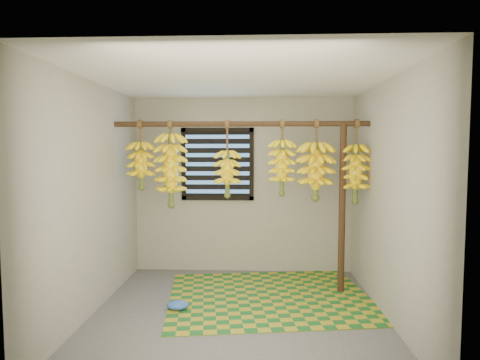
{
  "coord_description": "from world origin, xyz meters",
  "views": [
    {
      "loc": [
        0.2,
        -4.03,
        1.69
      ],
      "look_at": [
        0.0,
        0.55,
        1.35
      ],
      "focal_mm": 30.0,
      "sensor_mm": 36.0,
      "label": 1
    }
  ],
  "objects_px": {
    "plastic_bag": "(178,305)",
    "banana_bunch_b": "(171,170)",
    "banana_bunch_c": "(227,173)",
    "banana_bunch_f": "(356,174)",
    "banana_bunch_d": "(282,167)",
    "woven_mat": "(269,297)",
    "banana_bunch_a": "(141,165)",
    "banana_bunch_e": "(316,171)",
    "support_post": "(342,209)"
  },
  "relations": [
    {
      "from": "banana_bunch_a",
      "to": "banana_bunch_e",
      "type": "bearing_deg",
      "value": -0.0
    },
    {
      "from": "banana_bunch_a",
      "to": "banana_bunch_c",
      "type": "bearing_deg",
      "value": 0.0
    },
    {
      "from": "banana_bunch_a",
      "to": "banana_bunch_b",
      "type": "xyz_separation_m",
      "value": [
        0.36,
        0.0,
        -0.06
      ]
    },
    {
      "from": "plastic_bag",
      "to": "banana_bunch_b",
      "type": "distance_m",
      "value": 1.55
    },
    {
      "from": "plastic_bag",
      "to": "banana_bunch_d",
      "type": "relative_size",
      "value": 0.26
    },
    {
      "from": "banana_bunch_a",
      "to": "banana_bunch_d",
      "type": "distance_m",
      "value": 1.68
    },
    {
      "from": "banana_bunch_b",
      "to": "banana_bunch_c",
      "type": "xyz_separation_m",
      "value": [
        0.67,
        0.0,
        -0.03
      ]
    },
    {
      "from": "banana_bunch_d",
      "to": "banana_bunch_b",
      "type": "bearing_deg",
      "value": 180.0
    },
    {
      "from": "woven_mat",
      "to": "banana_bunch_d",
      "type": "xyz_separation_m",
      "value": [
        0.15,
        0.21,
        1.48
      ]
    },
    {
      "from": "plastic_bag",
      "to": "banana_bunch_f",
      "type": "height_order",
      "value": "banana_bunch_f"
    },
    {
      "from": "woven_mat",
      "to": "banana_bunch_b",
      "type": "distance_m",
      "value": 1.88
    },
    {
      "from": "banana_bunch_b",
      "to": "banana_bunch_e",
      "type": "relative_size",
      "value": 1.1
    },
    {
      "from": "support_post",
      "to": "plastic_bag",
      "type": "bearing_deg",
      "value": -160.74
    },
    {
      "from": "support_post",
      "to": "banana_bunch_a",
      "type": "height_order",
      "value": "banana_bunch_a"
    },
    {
      "from": "banana_bunch_c",
      "to": "banana_bunch_d",
      "type": "relative_size",
      "value": 1.03
    },
    {
      "from": "woven_mat",
      "to": "banana_bunch_a",
      "type": "height_order",
      "value": "banana_bunch_a"
    },
    {
      "from": "banana_bunch_b",
      "to": "banana_bunch_d",
      "type": "bearing_deg",
      "value": -0.0
    },
    {
      "from": "banana_bunch_b",
      "to": "banana_bunch_f",
      "type": "height_order",
      "value": "same"
    },
    {
      "from": "woven_mat",
      "to": "banana_bunch_f",
      "type": "xyz_separation_m",
      "value": [
        1.01,
        0.21,
        1.41
      ]
    },
    {
      "from": "woven_mat",
      "to": "banana_bunch_e",
      "type": "xyz_separation_m",
      "value": [
        0.54,
        0.21,
        1.44
      ]
    },
    {
      "from": "banana_bunch_f",
      "to": "support_post",
      "type": "bearing_deg",
      "value": 180.0
    },
    {
      "from": "support_post",
      "to": "banana_bunch_a",
      "type": "xyz_separation_m",
      "value": [
        -2.39,
        0.0,
        0.51
      ]
    },
    {
      "from": "support_post",
      "to": "banana_bunch_e",
      "type": "xyz_separation_m",
      "value": [
        -0.32,
        -0.0,
        0.44
      ]
    },
    {
      "from": "banana_bunch_c",
      "to": "banana_bunch_e",
      "type": "distance_m",
      "value": 1.04
    },
    {
      "from": "plastic_bag",
      "to": "banana_bunch_c",
      "type": "xyz_separation_m",
      "value": [
        0.48,
        0.64,
        1.36
      ]
    },
    {
      "from": "banana_bunch_a",
      "to": "banana_bunch_d",
      "type": "xyz_separation_m",
      "value": [
        1.68,
        -0.0,
        -0.02
      ]
    },
    {
      "from": "banana_bunch_b",
      "to": "banana_bunch_c",
      "type": "bearing_deg",
      "value": 0.0
    },
    {
      "from": "support_post",
      "to": "banana_bunch_c",
      "type": "bearing_deg",
      "value": 180.0
    },
    {
      "from": "banana_bunch_c",
      "to": "banana_bunch_d",
      "type": "height_order",
      "value": "same"
    },
    {
      "from": "woven_mat",
      "to": "banana_bunch_a",
      "type": "xyz_separation_m",
      "value": [
        -1.54,
        0.21,
        1.5
      ]
    },
    {
      "from": "banana_bunch_a",
      "to": "banana_bunch_b",
      "type": "distance_m",
      "value": 0.37
    },
    {
      "from": "plastic_bag",
      "to": "banana_bunch_c",
      "type": "bearing_deg",
      "value": 53.22
    },
    {
      "from": "support_post",
      "to": "banana_bunch_b",
      "type": "distance_m",
      "value": 2.08
    },
    {
      "from": "woven_mat",
      "to": "plastic_bag",
      "type": "height_order",
      "value": "plastic_bag"
    },
    {
      "from": "woven_mat",
      "to": "banana_bunch_e",
      "type": "bearing_deg",
      "value": 21.44
    },
    {
      "from": "support_post",
      "to": "woven_mat",
      "type": "bearing_deg",
      "value": -166.06
    },
    {
      "from": "plastic_bag",
      "to": "banana_bunch_f",
      "type": "distance_m",
      "value": 2.49
    },
    {
      "from": "banana_bunch_b",
      "to": "banana_bunch_f",
      "type": "relative_size",
      "value": 1.06
    },
    {
      "from": "banana_bunch_a",
      "to": "banana_bunch_f",
      "type": "height_order",
      "value": "same"
    },
    {
      "from": "support_post",
      "to": "banana_bunch_e",
      "type": "distance_m",
      "value": 0.54
    },
    {
      "from": "plastic_bag",
      "to": "banana_bunch_e",
      "type": "height_order",
      "value": "banana_bunch_e"
    },
    {
      "from": "banana_bunch_d",
      "to": "banana_bunch_a",
      "type": "bearing_deg",
      "value": 180.0
    },
    {
      "from": "plastic_bag",
      "to": "banana_bunch_b",
      "type": "xyz_separation_m",
      "value": [
        -0.19,
        0.64,
        1.39
      ]
    },
    {
      "from": "banana_bunch_a",
      "to": "banana_bunch_c",
      "type": "xyz_separation_m",
      "value": [
        1.04,
        0.0,
        -0.09
      ]
    },
    {
      "from": "plastic_bag",
      "to": "banana_bunch_b",
      "type": "relative_size",
      "value": 0.22
    },
    {
      "from": "banana_bunch_c",
      "to": "banana_bunch_b",
      "type": "bearing_deg",
      "value": 180.0
    },
    {
      "from": "banana_bunch_e",
      "to": "banana_bunch_f",
      "type": "xyz_separation_m",
      "value": [
        0.47,
        0.0,
        -0.03
      ]
    },
    {
      "from": "support_post",
      "to": "banana_bunch_b",
      "type": "relative_size",
      "value": 1.94
    },
    {
      "from": "banana_bunch_a",
      "to": "banana_bunch_f",
      "type": "relative_size",
      "value": 0.85
    },
    {
      "from": "support_post",
      "to": "banana_bunch_a",
      "type": "bearing_deg",
      "value": 180.0
    }
  ]
}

